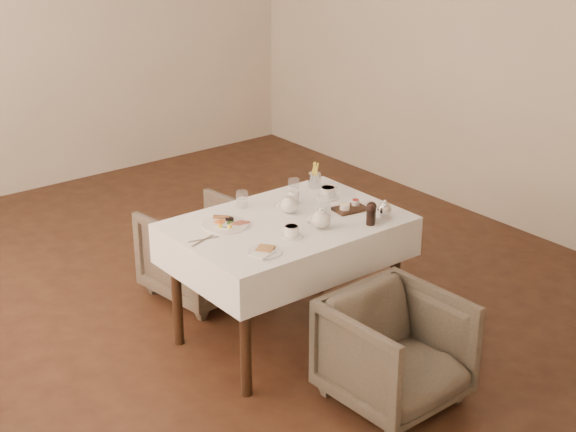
% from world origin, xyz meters
% --- Properties ---
extents(table, '(1.28, 0.88, 0.75)m').
position_xyz_m(table, '(-0.16, -0.83, 0.64)').
color(table, black).
rests_on(table, ground).
extents(armchair_near, '(0.65, 0.66, 0.59)m').
position_xyz_m(armchair_near, '(-0.12, -1.68, 0.29)').
color(armchair_near, '#473F34').
rests_on(armchair_near, ground).
extents(armchair_far, '(0.71, 0.73, 0.59)m').
position_xyz_m(armchair_far, '(-0.23, -0.04, 0.30)').
color(armchair_far, '#473F34').
rests_on(armchair_far, ground).
extents(breakfast_plate, '(0.26, 0.26, 0.03)m').
position_xyz_m(breakfast_plate, '(-0.48, -0.67, 0.76)').
color(breakfast_plate, white).
rests_on(breakfast_plate, table).
extents(side_plate, '(0.19, 0.18, 0.02)m').
position_xyz_m(side_plate, '(-0.53, -1.10, 0.76)').
color(side_plate, white).
rests_on(side_plate, table).
extents(teapot_centre, '(0.17, 0.14, 0.12)m').
position_xyz_m(teapot_centre, '(-0.09, -0.75, 0.81)').
color(teapot_centre, white).
rests_on(teapot_centre, table).
extents(teapot_front, '(0.18, 0.17, 0.12)m').
position_xyz_m(teapot_front, '(-0.08, -1.03, 0.81)').
color(teapot_front, white).
rests_on(teapot_front, table).
extents(creamer, '(0.07, 0.07, 0.07)m').
position_xyz_m(creamer, '(0.03, -0.64, 0.79)').
color(creamer, white).
rests_on(creamer, table).
extents(teacup_near, '(0.12, 0.12, 0.06)m').
position_xyz_m(teacup_near, '(-0.28, -1.02, 0.78)').
color(teacup_near, white).
rests_on(teacup_near, table).
extents(teacup_far, '(0.14, 0.14, 0.07)m').
position_xyz_m(teacup_far, '(0.25, -0.70, 0.79)').
color(teacup_far, white).
rests_on(teacup_far, table).
extents(glass_left, '(0.08, 0.08, 0.10)m').
position_xyz_m(glass_left, '(-0.24, -0.50, 0.80)').
color(glass_left, silver).
rests_on(glass_left, table).
extents(glass_mid, '(0.09, 0.09, 0.10)m').
position_xyz_m(glass_mid, '(0.08, -0.86, 0.80)').
color(glass_mid, silver).
rests_on(glass_mid, table).
extents(glass_right, '(0.07, 0.07, 0.10)m').
position_xyz_m(glass_right, '(0.13, -0.53, 0.80)').
color(glass_right, silver).
rests_on(glass_right, table).
extents(condiment_board, '(0.20, 0.15, 0.05)m').
position_xyz_m(condiment_board, '(0.22, -0.93, 0.77)').
color(condiment_board, black).
rests_on(condiment_board, table).
extents(pepper_mill_left, '(0.06, 0.06, 0.12)m').
position_xyz_m(pepper_mill_left, '(0.17, -1.16, 0.81)').
color(pepper_mill_left, black).
rests_on(pepper_mill_left, table).
extents(pepper_mill_right, '(0.07, 0.07, 0.12)m').
position_xyz_m(pepper_mill_right, '(0.20, -1.13, 0.81)').
color(pepper_mill_right, black).
rests_on(pepper_mill_right, table).
extents(silver_pot, '(0.10, 0.08, 0.11)m').
position_xyz_m(silver_pot, '(0.30, -1.13, 0.81)').
color(silver_pot, white).
rests_on(silver_pot, table).
extents(fries_cup, '(0.08, 0.08, 0.16)m').
position_xyz_m(fries_cup, '(0.30, -0.51, 0.83)').
color(fries_cup, silver).
rests_on(fries_cup, table).
extents(cutlery_fork, '(0.17, 0.05, 0.00)m').
position_xyz_m(cutlery_fork, '(-0.68, -0.76, 0.76)').
color(cutlery_fork, silver).
rests_on(cutlery_fork, table).
extents(cutlery_knife, '(0.18, 0.07, 0.00)m').
position_xyz_m(cutlery_knife, '(-0.69, -0.78, 0.76)').
color(cutlery_knife, silver).
rests_on(cutlery_knife, table).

